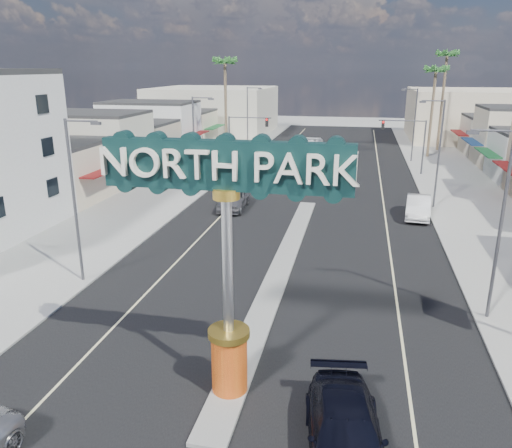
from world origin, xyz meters
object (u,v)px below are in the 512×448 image
at_px(streetlight_l_far, 249,118).
at_px(car_parked_left, 233,199).
at_px(gateway_sign, 227,242).
at_px(streetlight_l_mid, 196,141).
at_px(palm_right_mid, 436,74).
at_px(streetlight_r_near, 498,217).
at_px(palm_left_far, 225,67).
at_px(traffic_signal_right, 407,136).
at_px(city_bus, 302,159).
at_px(streetlight_r_far, 413,121).
at_px(car_parked_right, 418,207).
at_px(streetlight_l_near, 76,194).
at_px(streetlight_r_mid, 438,149).
at_px(suv_right, 345,435).
at_px(traffic_signal_left, 244,132).
at_px(palm_right_far, 447,60).

xyz_separation_m(streetlight_l_far, car_parked_left, (4.41, -25.74, -4.18)).
bearing_deg(gateway_sign, streetlight_l_mid, 110.42).
height_order(streetlight_l_mid, palm_right_mid, palm_right_mid).
bearing_deg(streetlight_r_near, palm_left_far, 120.36).
bearing_deg(traffic_signal_right, city_bus, -165.42).
relative_size(streetlight_l_far, city_bus, 0.70).
relative_size(gateway_sign, streetlight_r_far, 1.02).
distance_m(car_parked_right, city_bus, 17.98).
bearing_deg(streetlight_l_near, streetlight_r_near, 0.00).
relative_size(gateway_sign, streetlight_r_mid, 1.02).
relative_size(streetlight_r_near, car_parked_left, 1.73).
relative_size(streetlight_l_near, suv_right, 1.56).
bearing_deg(suv_right, gateway_sign, 143.13).
height_order(traffic_signal_right, streetlight_r_near, streetlight_r_near).
relative_size(streetlight_l_far, palm_left_far, 0.69).
height_order(traffic_signal_left, palm_left_far, palm_left_far).
bearing_deg(streetlight_r_near, streetlight_l_near, 180.00).
relative_size(gateway_sign, palm_left_far, 0.70).
relative_size(gateway_sign, car_parked_right, 1.76).
bearing_deg(gateway_sign, traffic_signal_left, 102.33).
bearing_deg(city_bus, palm_right_mid, 47.34).
height_order(car_parked_left, city_bus, city_bus).
bearing_deg(suv_right, palm_left_far, 101.12).
xyz_separation_m(streetlight_l_mid, palm_left_far, (-2.57, 20.00, 6.43)).
bearing_deg(palm_right_far, suv_right, -99.76).
height_order(gateway_sign, traffic_signal_left, gateway_sign).
xyz_separation_m(streetlight_r_far, city_bus, (-12.43, -10.91, -3.27)).
bearing_deg(traffic_signal_right, streetlight_r_far, 81.14).
bearing_deg(streetlight_r_mid, streetlight_r_near, -90.00).
xyz_separation_m(traffic_signal_right, streetlight_l_far, (-19.62, 8.01, 0.79)).
xyz_separation_m(car_parked_left, city_bus, (4.02, 14.83, 0.91)).
height_order(streetlight_r_mid, palm_right_far, palm_right_far).
height_order(traffic_signal_left, palm_right_far, palm_right_far).
bearing_deg(palm_right_mid, suv_right, -98.81).
xyz_separation_m(streetlight_l_far, suv_right, (14.70, -52.39, -4.23)).
relative_size(traffic_signal_left, streetlight_l_near, 0.67).
relative_size(gateway_sign, palm_right_far, 0.65).
height_order(streetlight_r_far, car_parked_left, streetlight_r_far).
height_order(palm_right_mid, palm_right_far, palm_right_far).
relative_size(car_parked_left, city_bus, 0.40).
bearing_deg(streetlight_l_mid, gateway_sign, -69.58).
bearing_deg(traffic_signal_left, streetlight_l_far, 98.86).
distance_m(streetlight_r_far, palm_right_far, 13.21).
height_order(streetlight_r_mid, streetlight_r_far, same).
bearing_deg(car_parked_right, car_parked_left, -171.65).
relative_size(streetlight_r_mid, car_parked_left, 1.73).
relative_size(streetlight_l_mid, streetlight_r_near, 1.00).
bearing_deg(city_bus, palm_right_far, 53.40).
bearing_deg(streetlight_r_near, palm_right_mid, 86.81).
bearing_deg(palm_right_far, palm_left_far, -156.80).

